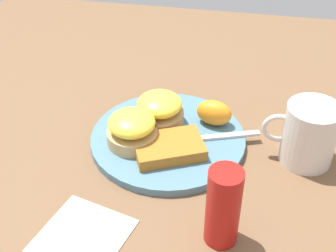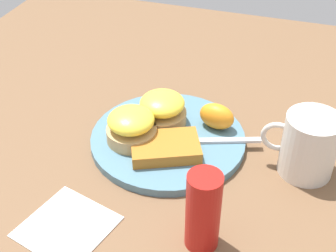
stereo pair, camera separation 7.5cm
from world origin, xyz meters
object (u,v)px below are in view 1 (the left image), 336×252
object	(u,v)px
sandwich_benedict_right	(132,129)
orange_wedge	(214,113)
fork	(180,140)
hashbrown_patty	(169,147)
cup	(309,133)
condiment_bottle	(223,207)
sandwich_benedict_left	(160,110)

from	to	relation	value
sandwich_benedict_right	orange_wedge	distance (m)	0.14
fork	hashbrown_patty	bearing A→B (deg)	65.87
sandwich_benedict_right	fork	size ratio (longest dim) A/B	0.36
cup	condiment_bottle	distance (m)	0.22
orange_wedge	sandwich_benedict_right	bearing A→B (deg)	31.69
sandwich_benedict_left	condiment_bottle	distance (m)	0.25
sandwich_benedict_left	condiment_bottle	size ratio (longest dim) A/B	0.70
sandwich_benedict_left	cup	bearing A→B (deg)	173.25
sandwich_benedict_left	sandwich_benedict_right	xyz separation A→B (m)	(0.03, 0.06, 0.00)
sandwich_benedict_right	cup	distance (m)	0.27
orange_wedge	hashbrown_patty	bearing A→B (deg)	55.79
sandwich_benedict_right	cup	size ratio (longest dim) A/B	0.72
orange_wedge	condiment_bottle	world-z (taller)	condiment_bottle
fork	cup	bearing A→B (deg)	-175.66
fork	cup	world-z (taller)	cup
hashbrown_patty	cup	bearing A→B (deg)	-167.99
condiment_bottle	hashbrown_patty	bearing A→B (deg)	-55.83
sandwich_benedict_left	fork	bearing A→B (deg)	134.68
sandwich_benedict_left	cup	size ratio (longest dim) A/B	0.72
sandwich_benedict_right	sandwich_benedict_left	bearing A→B (deg)	-118.36
sandwich_benedict_left	condiment_bottle	world-z (taller)	condiment_bottle
cup	sandwich_benedict_right	bearing A→B (deg)	6.52
fork	condiment_bottle	world-z (taller)	condiment_bottle
sandwich_benedict_left	cup	world-z (taller)	cup
condiment_bottle	fork	bearing A→B (deg)	-64.20
cup	condiment_bottle	bearing A→B (deg)	58.57
sandwich_benedict_right	fork	xyz separation A→B (m)	(-0.07, -0.02, -0.02)
sandwich_benedict_left	sandwich_benedict_right	size ratio (longest dim) A/B	1.00
hashbrown_patty	orange_wedge	distance (m)	0.11
sandwich_benedict_left	orange_wedge	size ratio (longest dim) A/B	1.36
fork	orange_wedge	bearing A→B (deg)	-128.54
hashbrown_patty	condiment_bottle	bearing A→B (deg)	124.17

